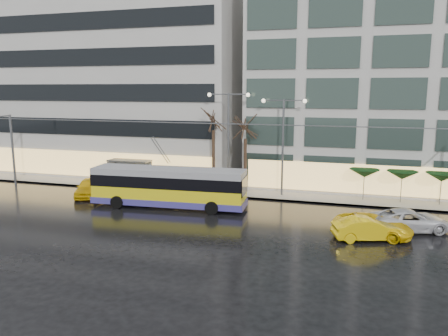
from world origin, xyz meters
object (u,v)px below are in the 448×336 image
at_px(bus_shelter, 127,166).
at_px(taxi_a, 89,187).
at_px(trolleybus, 169,188).
at_px(street_lamp_near, 228,128).

distance_m(bus_shelter, taxi_a, 5.03).
height_order(trolleybus, street_lamp_near, street_lamp_near).
height_order(bus_shelter, street_lamp_near, street_lamp_near).
relative_size(bus_shelter, street_lamp_near, 0.47).
bearing_deg(trolleybus, street_lamp_near, 62.73).
distance_m(trolleybus, taxi_a, 8.55).
bearing_deg(bus_shelter, street_lamp_near, 0.63).
distance_m(street_lamp_near, taxi_a, 13.63).
xyz_separation_m(bus_shelter, street_lamp_near, (10.38, 0.11, 4.03)).
bearing_deg(trolleybus, bus_shelter, 138.97).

